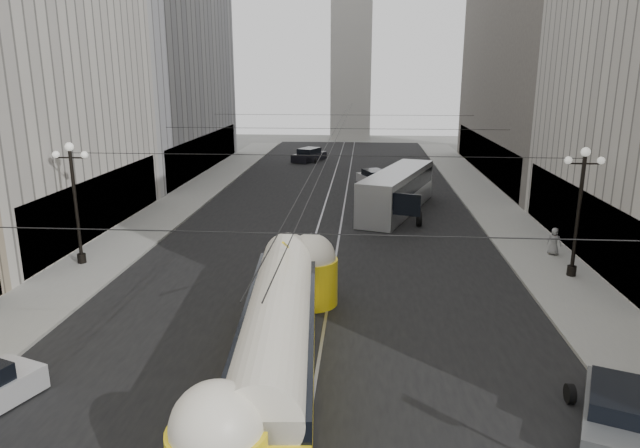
% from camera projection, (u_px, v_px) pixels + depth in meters
% --- Properties ---
extents(road, '(20.00, 85.00, 0.02)m').
position_uv_depth(road, '(334.00, 208.00, 43.29)').
color(road, black).
rests_on(road, ground).
extents(sidewalk_left, '(4.00, 72.00, 0.15)m').
position_uv_depth(sidewalk_left, '(193.00, 195.00, 47.54)').
color(sidewalk_left, gray).
rests_on(sidewalk_left, ground).
extents(sidewalk_right, '(4.00, 72.00, 0.15)m').
position_uv_depth(sidewalk_right, '(485.00, 199.00, 45.74)').
color(sidewalk_right, gray).
rests_on(sidewalk_right, ground).
extents(rail_left, '(0.12, 85.00, 0.04)m').
position_uv_depth(rail_left, '(324.00, 207.00, 43.34)').
color(rail_left, gray).
rests_on(rail_left, ground).
extents(rail_right, '(0.12, 85.00, 0.04)m').
position_uv_depth(rail_right, '(344.00, 208.00, 43.23)').
color(rail_right, gray).
rests_on(rail_right, ground).
extents(building_left_far, '(12.60, 28.60, 28.60)m').
position_uv_depth(building_left_far, '(141.00, 27.00, 56.06)').
color(building_left_far, '#999999').
rests_on(building_left_far, ground).
extents(building_right_far, '(12.60, 32.60, 32.60)m').
position_uv_depth(building_right_far, '(560.00, 1.00, 52.54)').
color(building_right_far, '#514C47').
rests_on(building_right_far, ground).
extents(distant_tower, '(6.00, 6.00, 31.36)m').
position_uv_depth(distant_tower, '(352.00, 38.00, 85.23)').
color(distant_tower, '#B2AFA8').
rests_on(distant_tower, ground).
extents(lamppost_left_mid, '(1.86, 0.44, 6.37)m').
position_uv_depth(lamppost_left_mid, '(75.00, 196.00, 29.30)').
color(lamppost_left_mid, black).
rests_on(lamppost_left_mid, sidewalk_left).
extents(lamppost_right_mid, '(1.86, 0.44, 6.37)m').
position_uv_depth(lamppost_right_mid, '(579.00, 205.00, 27.41)').
color(lamppost_right_mid, black).
rests_on(lamppost_right_mid, sidewalk_right).
extents(catenary, '(25.00, 72.00, 0.23)m').
position_uv_depth(catenary, '(335.00, 131.00, 40.80)').
color(catenary, black).
rests_on(catenary, ground).
extents(streetcar, '(3.35, 14.87, 3.24)m').
position_uv_depth(streetcar, '(279.00, 331.00, 18.95)').
color(streetcar, yellow).
rests_on(streetcar, ground).
extents(city_bus, '(6.16, 12.46, 3.05)m').
position_uv_depth(city_bus, '(398.00, 189.00, 41.55)').
color(city_bus, '#A8AAAD').
rests_on(city_bus, ground).
extents(sedan_grey, '(3.24, 4.62, 1.35)m').
position_uv_depth(sedan_grey, '(618.00, 413.00, 16.05)').
color(sedan_grey, '#585B5D').
rests_on(sedan_grey, ground).
extents(sedan_white_far, '(3.39, 4.82, 1.41)m').
position_uv_depth(sedan_white_far, '(374.00, 178.00, 51.71)').
color(sedan_white_far, silver).
rests_on(sedan_white_far, ground).
extents(sedan_dark_far, '(3.86, 5.25, 1.54)m').
position_uv_depth(sedan_dark_far, '(309.00, 155.00, 65.85)').
color(sedan_dark_far, black).
rests_on(sedan_dark_far, ground).
extents(pedestrian_sidewalk_right, '(0.87, 0.72, 1.53)m').
position_uv_depth(pedestrian_sidewalk_right, '(554.00, 241.00, 31.39)').
color(pedestrian_sidewalk_right, slate).
rests_on(pedestrian_sidewalk_right, sidewalk_right).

